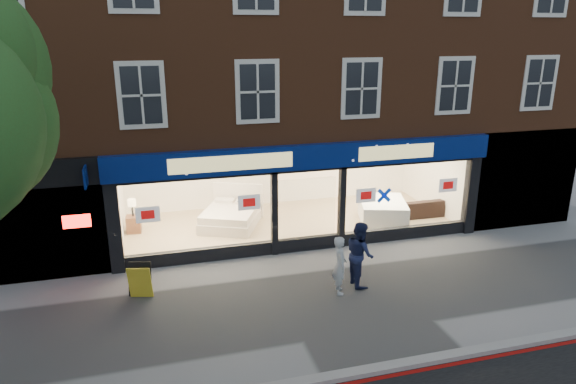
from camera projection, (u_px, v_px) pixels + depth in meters
name	position (u px, v px, depth m)	size (l,w,h in m)	color
ground	(345.00, 297.00, 12.79)	(120.00, 120.00, 0.00)	gray
kerb_line	(404.00, 374.00, 9.94)	(60.00, 0.10, 0.01)	#8C0A07
kerb_stone	(399.00, 365.00, 10.11)	(60.00, 0.25, 0.12)	gray
showroom_floor	(289.00, 223.00, 17.61)	(11.00, 4.50, 0.10)	tan
building	(275.00, 21.00, 17.17)	(19.00, 8.26, 10.30)	brown
display_bed	(231.00, 215.00, 17.23)	(2.46, 2.64, 1.20)	silver
bedside_table	(134.00, 224.00, 16.63)	(0.45, 0.45, 0.55)	brown
mattress_stack	(382.00, 211.00, 17.53)	(2.00, 2.25, 0.75)	white
sofa	(418.00, 207.00, 18.14)	(2.09, 0.82, 0.61)	black
a_board	(140.00, 281.00, 12.70)	(0.58, 0.37, 0.89)	gold
pedestrian_grey	(340.00, 265.00, 12.85)	(0.55, 0.36, 1.51)	#B1B5BA
pedestrian_blue	(360.00, 254.00, 13.24)	(0.84, 0.65, 1.72)	#181F44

